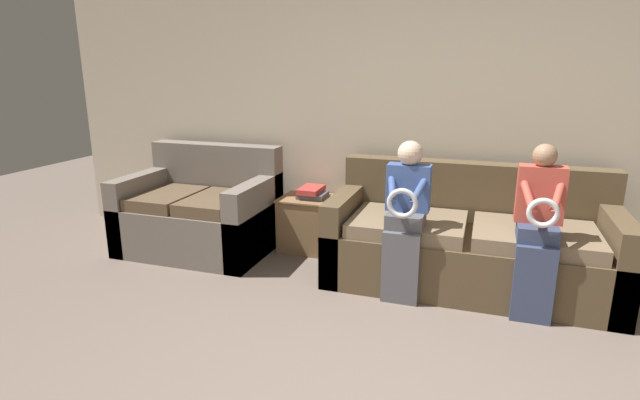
{
  "coord_description": "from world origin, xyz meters",
  "views": [
    {
      "loc": [
        0.35,
        -1.8,
        1.7
      ],
      "look_at": [
        -0.8,
        1.61,
        0.73
      ],
      "focal_mm": 28.0,
      "sensor_mm": 36.0,
      "label": 1
    }
  ],
  "objects_px": {
    "child_left_seated": "(406,214)",
    "book_stack": "(312,193)",
    "couch_main": "(468,244)",
    "child_right_seated": "(538,226)",
    "couch_side": "(201,214)",
    "side_shelf": "(312,223)"
  },
  "relations": [
    {
      "from": "side_shelf",
      "to": "book_stack",
      "type": "xyz_separation_m",
      "value": [
        -0.0,
        0.01,
        0.3
      ]
    },
    {
      "from": "side_shelf",
      "to": "book_stack",
      "type": "relative_size",
      "value": 1.92
    },
    {
      "from": "couch_side",
      "to": "child_left_seated",
      "type": "xyz_separation_m",
      "value": [
        2.0,
        -0.41,
        0.31
      ]
    },
    {
      "from": "couch_main",
      "to": "couch_side",
      "type": "distance_m",
      "value": 2.45
    },
    {
      "from": "couch_main",
      "to": "couch_side",
      "type": "xyz_separation_m",
      "value": [
        -2.45,
        0.0,
        0.01
      ]
    },
    {
      "from": "couch_main",
      "to": "book_stack",
      "type": "xyz_separation_m",
      "value": [
        -1.44,
        0.3,
        0.23
      ]
    },
    {
      "from": "side_shelf",
      "to": "book_stack",
      "type": "distance_m",
      "value": 0.3
    },
    {
      "from": "couch_main",
      "to": "couch_side",
      "type": "bearing_deg",
      "value": 179.95
    },
    {
      "from": "couch_side",
      "to": "side_shelf",
      "type": "bearing_deg",
      "value": 16.25
    },
    {
      "from": "book_stack",
      "to": "child_right_seated",
      "type": "bearing_deg",
      "value": -20.57
    },
    {
      "from": "couch_main",
      "to": "child_right_seated",
      "type": "height_order",
      "value": "child_right_seated"
    },
    {
      "from": "couch_side",
      "to": "side_shelf",
      "type": "distance_m",
      "value": 1.06
    },
    {
      "from": "couch_main",
      "to": "child_right_seated",
      "type": "xyz_separation_m",
      "value": [
        0.45,
        -0.4,
        0.32
      ]
    },
    {
      "from": "couch_side",
      "to": "book_stack",
      "type": "bearing_deg",
      "value": 16.62
    },
    {
      "from": "couch_side",
      "to": "child_right_seated",
      "type": "height_order",
      "value": "child_right_seated"
    },
    {
      "from": "couch_side",
      "to": "child_right_seated",
      "type": "relative_size",
      "value": 1.12
    },
    {
      "from": "child_right_seated",
      "to": "book_stack",
      "type": "relative_size",
      "value": 3.94
    },
    {
      "from": "couch_side",
      "to": "child_left_seated",
      "type": "relative_size",
      "value": 1.14
    },
    {
      "from": "child_left_seated",
      "to": "book_stack",
      "type": "xyz_separation_m",
      "value": [
        -0.98,
        0.71,
        -0.09
      ]
    },
    {
      "from": "couch_main",
      "to": "child_left_seated",
      "type": "bearing_deg",
      "value": -138.14
    },
    {
      "from": "child_left_seated",
      "to": "book_stack",
      "type": "height_order",
      "value": "child_left_seated"
    },
    {
      "from": "couch_main",
      "to": "child_left_seated",
      "type": "xyz_separation_m",
      "value": [
        -0.45,
        -0.4,
        0.32
      ]
    }
  ]
}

